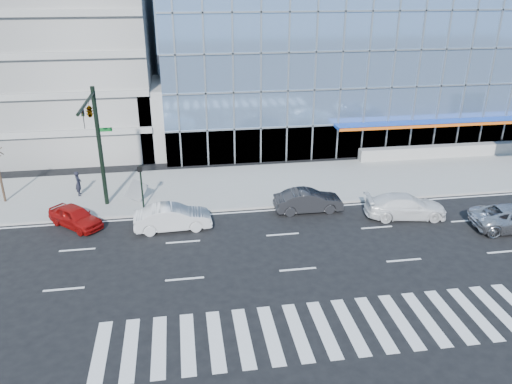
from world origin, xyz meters
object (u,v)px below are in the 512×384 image
traffic_signal (93,123)px  ped_signal_post (141,180)px  white_sedan (173,217)px  red_sedan (75,217)px  white_suv (405,206)px  tilted_panel (137,191)px  pedestrian (78,183)px  dark_sedan (308,201)px

traffic_signal → ped_signal_post: 4.75m
traffic_signal → white_sedan: bearing=-31.8°
red_sedan → ped_signal_post: bearing=-21.4°
white_suv → red_sedan: 20.98m
ped_signal_post → white_suv: ped_signal_post is taller
white_sedan → ped_signal_post: bearing=29.4°
white_sedan → tilted_panel: bearing=28.4°
traffic_signal → pedestrian: bearing=122.7°
white_sedan → traffic_signal: bearing=55.6°
ped_signal_post → pedestrian: bearing=148.0°
ped_signal_post → traffic_signal: bearing=-171.5°
pedestrian → red_sedan: bearing=-176.6°
white_sedan → dark_sedan: white_sedan is taller
ped_signal_post → tilted_panel: ped_signal_post is taller
tilted_panel → dark_sedan: bearing=-44.8°
dark_sedan → red_sedan: dark_sedan is taller
white_sedan → dark_sedan: bearing=-84.8°
pedestrian → traffic_signal: bearing=-150.4°
pedestrian → tilted_panel: bearing=-118.9°
dark_sedan → tilted_panel: bearing=76.3°
white_suv → traffic_signal: bearing=87.6°
white_suv → pedestrian: pedestrian is taller
white_sedan → tilted_panel: 4.68m
ped_signal_post → red_sedan: size_ratio=0.76×
white_sedan → dark_sedan: size_ratio=1.04×
tilted_panel → red_sedan: bearing=-173.8°
pedestrian → white_suv: bearing=-110.2°
white_suv → red_sedan: (-20.89, 1.91, -0.09)m
white_suv → red_sedan: white_suv is taller
white_suv → tilted_panel: 17.90m
traffic_signal → dark_sedan: traffic_signal is taller
ped_signal_post → tilted_panel: size_ratio=2.31×
ped_signal_post → tilted_panel: bearing=117.0°
traffic_signal → ped_signal_post: bearing=8.5°
white_suv → white_sedan: (-14.89, 0.61, 0.02)m
ped_signal_post → pedestrian: (-4.57, 2.86, -1.10)m
pedestrian → white_sedan: bearing=-135.6°
ped_signal_post → red_sedan: ped_signal_post is taller
ped_signal_post → dark_sedan: size_ratio=0.66×
red_sedan → tilted_panel: size_ratio=3.02×
white_suv → dark_sedan: 6.27m
traffic_signal → white_suv: bearing=-9.9°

